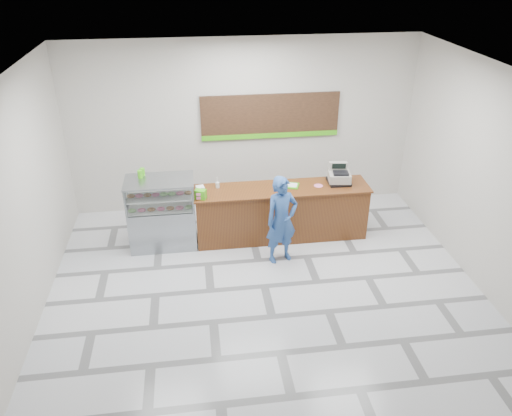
{
  "coord_description": "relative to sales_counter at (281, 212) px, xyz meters",
  "views": [
    {
      "loc": [
        -1.03,
        -6.58,
        5.08
      ],
      "look_at": [
        -0.02,
        0.9,
        1.0
      ],
      "focal_mm": 35.0,
      "sensor_mm": 36.0,
      "label": 1
    }
  ],
  "objects": [
    {
      "name": "customer",
      "position": [
        -0.14,
        -0.79,
        0.29
      ],
      "size": [
        0.68,
        0.54,
        1.61
      ],
      "primitive_type": "imported",
      "rotation": [
        0.0,
        0.0,
        0.3
      ],
      "color": "#2A4F91",
      "rests_on": "floor"
    },
    {
      "name": "menu_board",
      "position": [
        -0.0,
        1.41,
        1.42
      ],
      "size": [
        2.8,
        0.06,
        0.9
      ],
      "color": "black",
      "rests_on": "back_wall"
    },
    {
      "name": "straw_cup",
      "position": [
        -1.18,
        0.18,
        0.57
      ],
      "size": [
        0.07,
        0.07,
        0.11
      ],
      "primitive_type": "cylinder",
      "color": "silver",
      "rests_on": "sales_counter"
    },
    {
      "name": "green_cup_right",
      "position": [
        -2.54,
        0.14,
        0.88
      ],
      "size": [
        0.09,
        0.09,
        0.14
      ],
      "primitive_type": "cylinder",
      "color": "#43B614",
      "rests_on": "display_case"
    },
    {
      "name": "promo_box",
      "position": [
        -1.5,
        -0.23,
        0.6
      ],
      "size": [
        0.22,
        0.18,
        0.17
      ],
      "primitive_type": "cube",
      "rotation": [
        0.0,
        0.0,
        -0.36
      ],
      "color": "#43B614",
      "rests_on": "sales_counter"
    },
    {
      "name": "floor",
      "position": [
        -0.55,
        -1.55,
        -0.52
      ],
      "size": [
        7.0,
        7.0,
        0.0
      ],
      "primitive_type": "plane",
      "color": "silver",
      "rests_on": "ground"
    },
    {
      "name": "napkin_box",
      "position": [
        -1.5,
        0.01,
        0.57
      ],
      "size": [
        0.17,
        0.17,
        0.12
      ],
      "primitive_type": "cube",
      "rotation": [
        0.0,
        0.0,
        0.2
      ],
      "color": "white",
      "rests_on": "sales_counter"
    },
    {
      "name": "card_terminal",
      "position": [
        0.96,
        0.02,
        0.53
      ],
      "size": [
        0.11,
        0.16,
        0.04
      ],
      "primitive_type": "cube",
      "rotation": [
        0.0,
        0.0,
        0.32
      ],
      "color": "black",
      "rests_on": "sales_counter"
    },
    {
      "name": "cash_register",
      "position": [
        1.1,
        0.08,
        0.65
      ],
      "size": [
        0.45,
        0.47,
        0.38
      ],
      "rotation": [
        0.0,
        0.0,
        -0.14
      ],
      "color": "black",
      "rests_on": "sales_counter"
    },
    {
      "name": "sales_counter",
      "position": [
        0.0,
        0.0,
        0.0
      ],
      "size": [
        3.26,
        0.76,
        1.03
      ],
      "color": "brown",
      "rests_on": "floor"
    },
    {
      "name": "display_case",
      "position": [
        -2.22,
        -0.0,
        0.16
      ],
      "size": [
        1.22,
        0.72,
        1.33
      ],
      "color": "gray",
      "rests_on": "floor"
    },
    {
      "name": "ceiling",
      "position": [
        -0.55,
        -1.55,
        2.98
      ],
      "size": [
        7.0,
        7.0,
        0.0
      ],
      "primitive_type": "plane",
      "rotation": [
        3.14,
        0.0,
        0.0
      ],
      "color": "silver",
      "rests_on": "back_wall"
    },
    {
      "name": "donut_decal",
      "position": [
        0.69,
        -0.0,
        0.52
      ],
      "size": [
        0.17,
        0.17,
        0.0
      ],
      "primitive_type": "cylinder",
      "color": "pink",
      "rests_on": "sales_counter"
    },
    {
      "name": "serving_tray",
      "position": [
        0.15,
        0.07,
        0.52
      ],
      "size": [
        0.42,
        0.36,
        0.02
      ],
      "rotation": [
        0.0,
        0.0,
        -0.33
      ],
      "color": "#3BB012",
      "rests_on": "sales_counter"
    },
    {
      "name": "green_cup_left",
      "position": [
        -2.51,
        0.24,
        0.88
      ],
      "size": [
        0.09,
        0.09,
        0.14
      ],
      "primitive_type": "cylinder",
      "color": "#43B614",
      "rests_on": "display_case"
    },
    {
      "name": "back_wall",
      "position": [
        -0.55,
        1.45,
        1.23
      ],
      "size": [
        7.0,
        0.0,
        7.0
      ],
      "primitive_type": "plane",
      "rotation": [
        1.57,
        0.0,
        0.0
      ],
      "color": "beige",
      "rests_on": "floor"
    }
  ]
}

